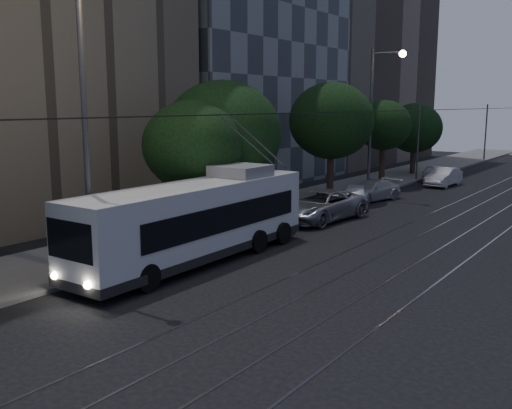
{
  "coord_description": "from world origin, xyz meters",
  "views": [
    {
      "loc": [
        10.67,
        -13.6,
        6.01
      ],
      "look_at": [
        -1.41,
        3.05,
        2.38
      ],
      "focal_mm": 40.0,
      "sensor_mm": 36.0,
      "label": 1
    }
  ],
  "objects_px": {
    "car_white_d": "(432,173)",
    "pickup_silver": "(321,205)",
    "car_white_a": "(355,196)",
    "trolleybus": "(198,220)",
    "car_white_b": "(372,190)",
    "car_white_c": "(444,177)",
    "streetlamp_far": "(377,108)",
    "streetlamp_near": "(91,80)"
  },
  "relations": [
    {
      "from": "car_white_b",
      "to": "car_white_c",
      "type": "xyz_separation_m",
      "value": [
        1.6,
        9.07,
        0.04
      ]
    },
    {
      "from": "pickup_silver",
      "to": "car_white_d",
      "type": "distance_m",
      "value": 18.62
    },
    {
      "from": "pickup_silver",
      "to": "car_white_c",
      "type": "distance_m",
      "value": 16.53
    },
    {
      "from": "pickup_silver",
      "to": "car_white_a",
      "type": "height_order",
      "value": "pickup_silver"
    },
    {
      "from": "streetlamp_near",
      "to": "pickup_silver",
      "type": "bearing_deg",
      "value": 85.83
    },
    {
      "from": "trolleybus",
      "to": "car_white_c",
      "type": "relative_size",
      "value": 2.87
    },
    {
      "from": "trolleybus",
      "to": "streetlamp_far",
      "type": "distance_m",
      "value": 18.92
    },
    {
      "from": "trolleybus",
      "to": "car_white_b",
      "type": "relative_size",
      "value": 2.68
    },
    {
      "from": "car_white_d",
      "to": "car_white_a",
      "type": "bearing_deg",
      "value": -103.73
    },
    {
      "from": "streetlamp_near",
      "to": "streetlamp_far",
      "type": "relative_size",
      "value": 1.19
    },
    {
      "from": "pickup_silver",
      "to": "car_white_b",
      "type": "bearing_deg",
      "value": 99.01
    },
    {
      "from": "car_white_a",
      "to": "car_white_d",
      "type": "bearing_deg",
      "value": 67.46
    },
    {
      "from": "car_white_b",
      "to": "car_white_c",
      "type": "bearing_deg",
      "value": 94.73
    },
    {
      "from": "streetlamp_near",
      "to": "car_white_d",
      "type": "bearing_deg",
      "value": 89.17
    },
    {
      "from": "car_white_c",
      "to": "streetlamp_far",
      "type": "relative_size",
      "value": 0.43
    },
    {
      "from": "car_white_a",
      "to": "car_white_b",
      "type": "bearing_deg",
      "value": 71.27
    },
    {
      "from": "pickup_silver",
      "to": "car_white_d",
      "type": "xyz_separation_m",
      "value": [
        -0.52,
        18.62,
        -0.18
      ]
    },
    {
      "from": "car_white_b",
      "to": "streetlamp_near",
      "type": "distance_m",
      "value": 21.83
    },
    {
      "from": "car_white_a",
      "to": "trolleybus",
      "type": "bearing_deg",
      "value": -112.19
    },
    {
      "from": "pickup_silver",
      "to": "car_white_a",
      "type": "relative_size",
      "value": 1.45
    },
    {
      "from": "trolleybus",
      "to": "car_white_a",
      "type": "bearing_deg",
      "value": 90.24
    },
    {
      "from": "streetlamp_far",
      "to": "car_white_c",
      "type": "bearing_deg",
      "value": 74.74
    },
    {
      "from": "car_white_a",
      "to": "car_white_c",
      "type": "xyz_separation_m",
      "value": [
        1.36,
        11.95,
        0.01
      ]
    },
    {
      "from": "pickup_silver",
      "to": "car_white_a",
      "type": "xyz_separation_m",
      "value": [
        -0.28,
        4.54,
        -0.12
      ]
    },
    {
      "from": "trolleybus",
      "to": "car_white_d",
      "type": "distance_m",
      "value": 28.24
    },
    {
      "from": "pickup_silver",
      "to": "car_white_d",
      "type": "bearing_deg",
      "value": 96.62
    },
    {
      "from": "trolleybus",
      "to": "pickup_silver",
      "type": "height_order",
      "value": "trolleybus"
    },
    {
      "from": "car_white_a",
      "to": "streetlamp_near",
      "type": "distance_m",
      "value": 19.08
    },
    {
      "from": "car_white_b",
      "to": "streetlamp_near",
      "type": "bearing_deg",
      "value": -76.54
    },
    {
      "from": "car_white_d",
      "to": "pickup_silver",
      "type": "bearing_deg",
      "value": -103.13
    },
    {
      "from": "pickup_silver",
      "to": "streetlamp_near",
      "type": "height_order",
      "value": "streetlamp_near"
    },
    {
      "from": "pickup_silver",
      "to": "car_white_c",
      "type": "height_order",
      "value": "pickup_silver"
    },
    {
      "from": "streetlamp_far",
      "to": "pickup_silver",
      "type": "bearing_deg",
      "value": -83.47
    },
    {
      "from": "car_white_c",
      "to": "car_white_d",
      "type": "bearing_deg",
      "value": 129.91
    },
    {
      "from": "car_white_d",
      "to": "trolleybus",
      "type": "bearing_deg",
      "value": -103.56
    },
    {
      "from": "car_white_b",
      "to": "car_white_c",
      "type": "distance_m",
      "value": 9.21
    },
    {
      "from": "streetlamp_near",
      "to": "car_white_a",
      "type": "bearing_deg",
      "value": 87.75
    },
    {
      "from": "car_white_c",
      "to": "streetlamp_near",
      "type": "distance_m",
      "value": 30.7
    },
    {
      "from": "car_white_d",
      "to": "streetlamp_near",
      "type": "bearing_deg",
      "value": -105.55
    },
    {
      "from": "car_white_a",
      "to": "streetlamp_far",
      "type": "xyz_separation_m",
      "value": [
        -0.73,
        4.28,
        5.1
      ]
    },
    {
      "from": "car_white_a",
      "to": "streetlamp_near",
      "type": "bearing_deg",
      "value": -115.78
    },
    {
      "from": "car_white_b",
      "to": "streetlamp_far",
      "type": "bearing_deg",
      "value": 124.18
    }
  ]
}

